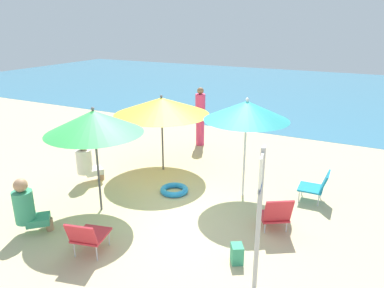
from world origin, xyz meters
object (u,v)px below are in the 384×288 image
(person_a, at_px, (27,207))
(beach_bag, at_px, (237,254))
(umbrella_yellow, at_px, (162,106))
(beach_chair_c, at_px, (87,235))
(person_b, at_px, (86,162))
(umbrella_green, at_px, (94,122))
(umbrella_teal, at_px, (247,111))
(beach_chair_b, at_px, (276,214))
(swim_ring, at_px, (174,190))
(beach_chair_a, at_px, (317,185))
(person_c, at_px, (200,116))
(warning_sign, at_px, (260,200))

(person_a, relative_size, beach_bag, 3.47)
(umbrella_yellow, xyz_separation_m, beach_chair_c, (0.74, -3.33, -1.18))
(person_b, bearing_deg, umbrella_green, -95.47)
(beach_chair_c, distance_m, person_b, 2.67)
(umbrella_teal, distance_m, beach_bag, 2.69)
(beach_chair_c, bearing_deg, beach_bag, -80.88)
(umbrella_yellow, bearing_deg, beach_chair_b, -25.25)
(beach_chair_c, bearing_deg, swim_ring, -15.71)
(beach_chair_b, height_order, beach_bag, beach_chair_b)
(person_a, height_order, person_b, person_a)
(beach_chair_a, height_order, person_b, person_b)
(umbrella_green, xyz_separation_m, beach_chair_b, (3.04, 0.74, -1.36))
(umbrella_green, distance_m, person_c, 4.27)
(beach_chair_c, xyz_separation_m, person_a, (-1.27, 0.02, 0.14))
(beach_chair_a, bearing_deg, person_c, -32.53)
(person_a, distance_m, swim_ring, 2.76)
(beach_chair_b, bearing_deg, warning_sign, 153.02)
(umbrella_green, relative_size, person_a, 1.99)
(umbrella_yellow, bearing_deg, warning_sign, -42.79)
(umbrella_yellow, distance_m, swim_ring, 1.93)
(beach_chair_b, bearing_deg, swim_ring, 45.55)
(beach_chair_a, bearing_deg, umbrella_yellow, -2.46)
(beach_chair_c, relative_size, swim_ring, 1.17)
(umbrella_teal, xyz_separation_m, person_a, (-2.65, -2.88, -1.26))
(person_b, bearing_deg, swim_ring, -45.58)
(umbrella_yellow, bearing_deg, person_c, 90.48)
(umbrella_teal, relative_size, warning_sign, 1.01)
(person_c, height_order, warning_sign, warning_sign)
(beach_chair_b, height_order, swim_ring, beach_chair_b)
(umbrella_yellow, xyz_separation_m, beach_chair_b, (3.02, -1.42, -1.20))
(umbrella_teal, bearing_deg, umbrella_green, -140.83)
(person_b, relative_size, warning_sign, 0.49)
(beach_chair_a, distance_m, beach_chair_b, 1.45)
(beach_chair_a, bearing_deg, warning_sign, 82.38)
(beach_chair_b, distance_m, swim_ring, 2.25)
(warning_sign, distance_m, swim_ring, 3.29)
(beach_chair_b, distance_m, person_a, 4.02)
(person_a, distance_m, warning_sign, 3.79)
(person_b, relative_size, person_c, 0.60)
(warning_sign, xyz_separation_m, beach_bag, (-0.40, 0.43, -1.15))
(beach_chair_b, xyz_separation_m, person_a, (-3.55, -1.88, 0.16))
(beach_chair_c, distance_m, warning_sign, 2.63)
(beach_chair_a, distance_m, beach_chair_c, 4.26)
(umbrella_green, relative_size, person_b, 2.01)
(umbrella_yellow, bearing_deg, beach_bag, -42.15)
(beach_chair_c, bearing_deg, person_a, 75.50)
(person_a, bearing_deg, person_c, 40.19)
(umbrella_teal, bearing_deg, beach_chair_b, -47.71)
(person_b, height_order, swim_ring, person_b)
(warning_sign, bearing_deg, swim_ring, 128.35)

